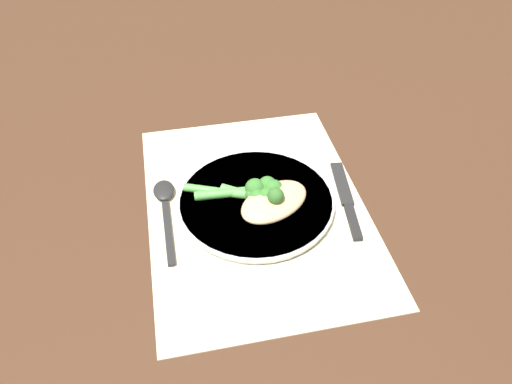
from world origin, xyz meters
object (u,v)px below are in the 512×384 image
knife (347,200)px  spoon (165,200)px  broccoli_stalk_rear (247,192)px  chicken_fillet (274,202)px  broccoli_stalk_front (264,197)px  broccoli_stalk_right (258,189)px  plate (256,202)px

knife → spoon: spoon is taller
knife → broccoli_stalk_rear: bearing=178.7°
chicken_fillet → broccoli_stalk_front: (-0.01, -0.01, -0.00)m
broccoli_stalk_front → knife: (0.01, 0.13, -0.02)m
broccoli_stalk_front → broccoli_stalk_right: bearing=-131.8°
plate → chicken_fillet: chicken_fillet is taller
chicken_fillet → broccoli_stalk_right: size_ratio=0.99×
plate → spoon: 0.15m
chicken_fillet → broccoli_stalk_rear: 0.05m
broccoli_stalk_rear → spoon: 0.13m
broccoli_stalk_rear → broccoli_stalk_right: bearing=118.8°
broccoli_stalk_right → knife: broccoli_stalk_right is taller
broccoli_stalk_front → spoon: size_ratio=0.52×
chicken_fillet → broccoli_stalk_rear: bearing=-129.9°
plate → broccoli_stalk_rear: broccoli_stalk_rear is taller
chicken_fillet → broccoli_stalk_right: broccoli_stalk_right is taller
plate → broccoli_stalk_front: 0.02m
plate → knife: (0.02, 0.14, -0.01)m
chicken_fillet → broccoli_stalk_right: (-0.03, -0.02, -0.00)m
chicken_fillet → broccoli_stalk_front: broccoli_stalk_front is taller
plate → spoon: (-0.04, -0.14, -0.00)m
chicken_fillet → spoon: bearing=-110.5°
broccoli_stalk_rear → knife: broccoli_stalk_rear is taller
broccoli_stalk_front → broccoli_stalk_rear: 0.03m
broccoli_stalk_front → knife: size_ratio=0.53×
broccoli_stalk_rear → knife: (0.03, 0.16, -0.02)m
knife → broccoli_stalk_right: bearing=176.7°
chicken_fillet → broccoli_stalk_right: bearing=-151.7°
broccoli_stalk_front → broccoli_stalk_rear: (-0.02, -0.02, -0.00)m
broccoli_stalk_rear → spoon: (-0.03, -0.13, -0.02)m
broccoli_stalk_right → spoon: 0.15m
plate → broccoli_stalk_front: broccoli_stalk_front is taller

